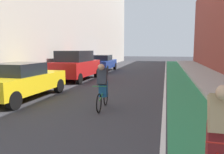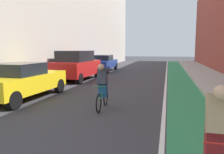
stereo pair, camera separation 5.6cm
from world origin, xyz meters
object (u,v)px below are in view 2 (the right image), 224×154
(parked_sedan_yellow_cab, at_px, (22,80))
(cyclist_mid, at_px, (102,86))
(cyclist_lead, at_px, (216,135))
(parked_suv_red, at_px, (77,65))
(parked_sedan_blue, at_px, (103,63))

(parked_sedan_yellow_cab, height_order, cyclist_mid, cyclist_mid)
(cyclist_lead, relative_size, cyclist_mid, 1.03)
(parked_suv_red, distance_m, parked_sedan_blue, 6.37)
(parked_sedan_blue, bearing_deg, parked_suv_red, -90.02)
(parked_sedan_blue, height_order, cyclist_mid, cyclist_mid)
(parked_suv_red, bearing_deg, cyclist_lead, -58.01)
(parked_sedan_yellow_cab, distance_m, parked_suv_red, 5.94)
(parked_sedan_blue, bearing_deg, cyclist_mid, -73.98)
(parked_sedan_blue, relative_size, cyclist_lead, 2.71)
(cyclist_mid, bearing_deg, parked_sedan_blue, 106.02)
(parked_suv_red, relative_size, parked_sedan_blue, 0.93)
(parked_sedan_yellow_cab, distance_m, cyclist_lead, 8.18)
(parked_sedan_blue, height_order, cyclist_lead, cyclist_lead)
(cyclist_mid, bearing_deg, parked_suv_red, 119.33)
(parked_sedan_yellow_cab, height_order, parked_suv_red, parked_suv_red)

